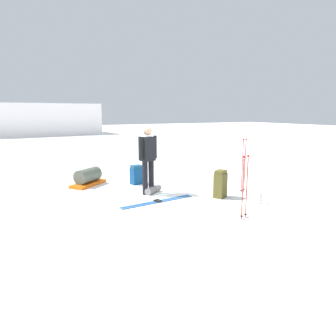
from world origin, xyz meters
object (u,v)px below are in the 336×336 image
object	(u,v)px
backpack_bright	(220,184)
backpack_large_dark	(137,175)
ski_poles_planted_near	(244,163)
skier_standing	(148,157)
ski_pair_near	(158,202)
sleeping_mat_rolled	(153,190)
ski_poles_planted_far	(245,184)
gear_sled	(88,177)
thermos_bottle	(260,198)

from	to	relation	value
backpack_bright	backpack_large_dark	bearing A→B (deg)	119.00
backpack_bright	ski_poles_planted_near	world-z (taller)	ski_poles_planted_near
skier_standing	ski_pair_near	size ratio (longest dim) A/B	0.91
skier_standing	backpack_large_dark	world-z (taller)	skier_standing
ski_poles_planted_near	sleeping_mat_rolled	xyz separation A→B (m)	(-2.08, 1.02, -0.68)
ski_poles_planted_far	sleeping_mat_rolled	distance (m)	2.72
ski_poles_planted_far	sleeping_mat_rolled	bearing A→B (deg)	106.56
backpack_bright	ski_poles_planted_near	size ratio (longest dim) A/B	0.48
backpack_large_dark	gear_sled	bearing A→B (deg)	158.17
backpack_bright	gear_sled	xyz separation A→B (m)	(-2.53, 2.77, -0.11)
backpack_large_dark	thermos_bottle	size ratio (longest dim) A/B	2.13
ski_pair_near	sleeping_mat_rolled	bearing A→B (deg)	71.94
ski_pair_near	backpack_bright	bearing A→B (deg)	-13.67
skier_standing	thermos_bottle	size ratio (longest dim) A/B	6.54
ski_poles_planted_far	gear_sled	xyz separation A→B (m)	(-2.02, 4.18, -0.47)
backpack_large_dark	thermos_bottle	xyz separation A→B (m)	(1.72, -3.13, -0.14)
thermos_bottle	ski_poles_planted_near	bearing A→B (deg)	70.47
ski_poles_planted_near	ski_poles_planted_far	size ratio (longest dim) A/B	1.12
ski_poles_planted_near	thermos_bottle	world-z (taller)	ski_poles_planted_near
skier_standing	gear_sled	size ratio (longest dim) A/B	1.48
backpack_bright	ski_poles_planted_near	xyz separation A→B (m)	(0.81, 0.11, 0.44)
backpack_bright	thermos_bottle	distance (m)	1.00
skier_standing	thermos_bottle	xyz separation A→B (m)	(1.87, -2.00, -0.82)
skier_standing	ski_poles_planted_far	xyz separation A→B (m)	(0.89, -2.54, -0.26)
skier_standing	gear_sled	xyz separation A→B (m)	(-1.13, 1.64, -0.73)
ski_poles_planted_near	thermos_bottle	distance (m)	1.22
ski_poles_planted_near	thermos_bottle	xyz separation A→B (m)	(-0.35, -0.98, -0.64)
skier_standing	ski_poles_planted_near	distance (m)	2.45
ski_pair_near	sleeping_mat_rolled	xyz separation A→B (m)	(0.25, 0.77, 0.08)
gear_sled	thermos_bottle	world-z (taller)	gear_sled
ski_poles_planted_far	thermos_bottle	bearing A→B (deg)	28.85
skier_standing	ski_poles_planted_far	size ratio (longest dim) A/B	1.36
backpack_large_dark	ski_pair_near	bearing A→B (deg)	-97.80
backpack_bright	ski_poles_planted_near	distance (m)	0.93
gear_sled	thermos_bottle	size ratio (longest dim) A/B	4.43
backpack_large_dark	thermos_bottle	distance (m)	3.57
ski_poles_planted_far	sleeping_mat_rolled	xyz separation A→B (m)	(-0.76, 2.54, -0.61)
backpack_large_dark	backpack_bright	xyz separation A→B (m)	(1.25, -2.26, 0.06)
ski_poles_planted_far	backpack_large_dark	bearing A→B (deg)	101.52
backpack_large_dark	gear_sled	size ratio (longest dim) A/B	0.48
ski_poles_planted_near	backpack_bright	bearing A→B (deg)	-171.98
ski_poles_planted_near	ski_poles_planted_far	xyz separation A→B (m)	(-1.32, -1.52, -0.08)
skier_standing	ski_pair_near	xyz separation A→B (m)	(-0.11, -0.77, -0.94)
ski_poles_planted_far	sleeping_mat_rolled	world-z (taller)	ski_poles_planted_far
gear_sled	sleeping_mat_rolled	world-z (taller)	gear_sled
backpack_bright	sleeping_mat_rolled	xyz separation A→B (m)	(-1.26, 1.14, -0.24)
ski_pair_near	backpack_bright	world-z (taller)	backpack_bright
skier_standing	backpack_bright	bearing A→B (deg)	-39.09
skier_standing	sleeping_mat_rolled	world-z (taller)	skier_standing
thermos_bottle	skier_standing	bearing A→B (deg)	133.00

